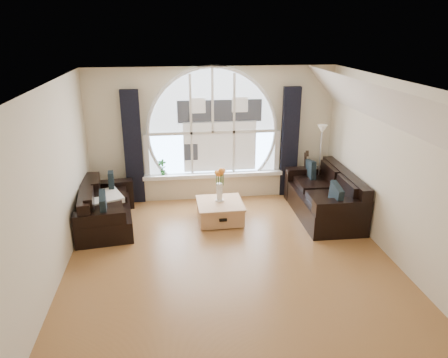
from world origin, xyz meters
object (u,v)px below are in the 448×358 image
sofa_right (323,196)px  coffee_chest (220,210)px  guitar (304,174)px  potted_plant (162,167)px  sofa_left (106,205)px  vase_flowers (219,181)px  floor_lamp (319,164)px

sofa_right → coffee_chest: 1.98m
guitar → potted_plant: 2.95m
guitar → potted_plant: guitar is taller
sofa_left → coffee_chest: size_ratio=2.03×
coffee_chest → vase_flowers: size_ratio=1.19×
coffee_chest → guitar: guitar is taller
vase_flowers → sofa_left: bearing=179.7°
vase_flowers → floor_lamp: bearing=17.0°
sofa_right → vase_flowers: size_ratio=2.81×
vase_flowers → potted_plant: size_ratio=2.12×
vase_flowers → floor_lamp: size_ratio=0.44×
sofa_right → potted_plant: 3.26m
sofa_left → guitar: (3.94, 0.83, 0.13)m
guitar → sofa_right: bearing=-81.5°
sofa_left → vase_flowers: (2.06, -0.01, 0.36)m
floor_lamp → guitar: size_ratio=1.51×
floor_lamp → potted_plant: size_ratio=4.85×
sofa_right → floor_lamp: size_ratio=1.23×
guitar → potted_plant: (-2.93, 0.24, 0.19)m
sofa_right → floor_lamp: (0.15, 0.74, 0.40)m
vase_flowers → floor_lamp: 2.22m
sofa_right → guitar: bearing=96.6°
coffee_chest → floor_lamp: (2.12, 0.72, 0.60)m
sofa_left → coffee_chest: 2.07m
floor_lamp → sofa_right: bearing=-101.3°
sofa_left → coffee_chest: sofa_left is taller
sofa_right → sofa_left: bearing=179.2°
potted_plant → vase_flowers: bearing=-45.6°
coffee_chest → guitar: size_ratio=0.79×
sofa_left → vase_flowers: vase_flowers is taller
coffee_chest → floor_lamp: 2.32m
sofa_left → potted_plant: bearing=39.1°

